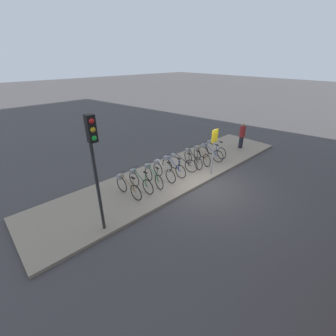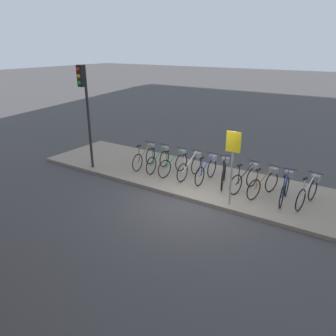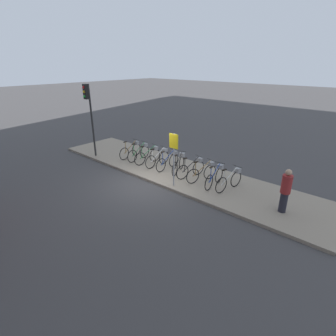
{
  "view_description": "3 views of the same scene",
  "coord_description": "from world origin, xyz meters",
  "views": [
    {
      "loc": [
        -7.21,
        -5.45,
        5.33
      ],
      "look_at": [
        -0.77,
        1.48,
        0.62
      ],
      "focal_mm": 24.0,
      "sensor_mm": 36.0,
      "label": 1
    },
    {
      "loc": [
        4.37,
        -8.17,
        4.66
      ],
      "look_at": [
        -1.35,
        0.56,
        0.71
      ],
      "focal_mm": 35.0,
      "sensor_mm": 36.0,
      "label": 2
    },
    {
      "loc": [
        7.56,
        -7.43,
        5.0
      ],
      "look_at": [
        0.75,
        0.27,
        0.85
      ],
      "focal_mm": 28.0,
      "sensor_mm": 36.0,
      "label": 3
    }
  ],
  "objects": [
    {
      "name": "sign_post",
      "position": [
        1.05,
        0.29,
        1.66
      ],
      "size": [
        0.44,
        0.07,
        2.26
      ],
      "color": "#99999E",
      "rests_on": "sidewalk"
    },
    {
      "name": "sidewalk",
      "position": [
        0.0,
        1.63,
        0.06
      ],
      "size": [
        14.36,
        3.27,
        0.12
      ],
      "color": "gray",
      "rests_on": "ground_plane"
    },
    {
      "name": "pedestrian",
      "position": [
        5.27,
        1.22,
        0.96
      ],
      "size": [
        0.34,
        0.34,
        1.6
      ],
      "color": "#23232D",
      "rests_on": "sidewalk"
    },
    {
      "name": "parked_bicycle_7",
      "position": [
        1.71,
        1.52,
        0.56
      ],
      "size": [
        0.63,
        1.55,
        0.99
      ],
      "color": "black",
      "rests_on": "sidewalk"
    },
    {
      "name": "parked_bicycle_9",
      "position": [
        3.01,
        1.58,
        0.56
      ],
      "size": [
        0.46,
        1.6,
        0.99
      ],
      "color": "black",
      "rests_on": "sidewalk"
    },
    {
      "name": "parked_bicycle_4",
      "position": [
        -0.37,
        1.6,
        0.56
      ],
      "size": [
        0.46,
        1.61,
        0.99
      ],
      "color": "black",
      "rests_on": "sidewalk"
    },
    {
      "name": "parked_bicycle_2",
      "position": [
        -1.68,
        1.53,
        0.56
      ],
      "size": [
        0.46,
        1.6,
        0.99
      ],
      "color": "black",
      "rests_on": "sidewalk"
    },
    {
      "name": "ground_plane",
      "position": [
        0.0,
        0.0,
        0.0
      ],
      "size": [
        120.0,
        120.0,
        0.0
      ],
      "primitive_type": "plane",
      "color": "#423F3F"
    },
    {
      "name": "parked_bicycle_5",
      "position": [
        0.25,
        1.62,
        0.56
      ],
      "size": [
        0.66,
        1.54,
        0.99
      ],
      "color": "black",
      "rests_on": "sidewalk"
    },
    {
      "name": "traffic_light",
      "position": [
        -4.77,
        0.24,
        2.89
      ],
      "size": [
        0.24,
        0.4,
        3.87
      ],
      "color": "#2D2D2D",
      "rests_on": "sidewalk"
    },
    {
      "name": "parked_bicycle_6",
      "position": [
        1.06,
        1.58,
        0.56
      ],
      "size": [
        0.55,
        1.58,
        0.99
      ],
      "color": "black",
      "rests_on": "sidewalk"
    },
    {
      "name": "parked_bicycle_1",
      "position": [
        -2.39,
        1.55,
        0.56
      ],
      "size": [
        0.46,
        1.61,
        0.99
      ],
      "color": "black",
      "rests_on": "sidewalk"
    },
    {
      "name": "parked_bicycle_8",
      "position": [
        2.36,
        1.47,
        0.56
      ],
      "size": [
        0.46,
        1.61,
        0.99
      ],
      "color": "black",
      "rests_on": "sidewalk"
    },
    {
      "name": "parked_bicycle_3",
      "position": [
        -1.02,
        1.57,
        0.56
      ],
      "size": [
        0.46,
        1.61,
        0.99
      ],
      "color": "black",
      "rests_on": "sidewalk"
    },
    {
      "name": "parked_bicycle_0",
      "position": [
        -3.04,
        1.52,
        0.56
      ],
      "size": [
        0.46,
        1.61,
        0.99
      ],
      "color": "black",
      "rests_on": "sidewalk"
    }
  ]
}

